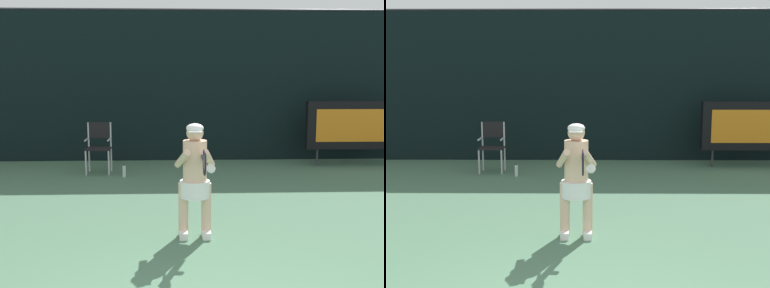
# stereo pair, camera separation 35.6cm
# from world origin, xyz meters

# --- Properties ---
(backdrop_screen) EXTENTS (18.00, 0.12, 3.66)m
(backdrop_screen) POSITION_xyz_m (0.00, 8.50, 1.81)
(backdrop_screen) COLOR black
(backdrop_screen) RESTS_ON ground
(scoreboard) EXTENTS (2.20, 0.21, 1.50)m
(scoreboard) POSITION_xyz_m (3.85, 7.60, 0.95)
(scoreboard) COLOR black
(scoreboard) RESTS_ON ground
(umpire_chair) EXTENTS (0.52, 0.44, 1.08)m
(umpire_chair) POSITION_xyz_m (-1.91, 7.04, 0.62)
(umpire_chair) COLOR #B7B7BC
(umpire_chair) RESTS_ON ground
(water_bottle) EXTENTS (0.07, 0.07, 0.27)m
(water_bottle) POSITION_xyz_m (-1.33, 6.59, 0.12)
(water_bottle) COLOR silver
(water_bottle) RESTS_ON ground
(tennis_player) EXTENTS (0.54, 0.61, 1.50)m
(tennis_player) POSITION_xyz_m (-0.02, 2.95, 0.82)
(tennis_player) COLOR white
(tennis_player) RESTS_ON ground
(tennis_racket) EXTENTS (0.03, 0.60, 0.31)m
(tennis_racket) POSITION_xyz_m (0.06, 2.42, 1.10)
(tennis_racket) COLOR black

